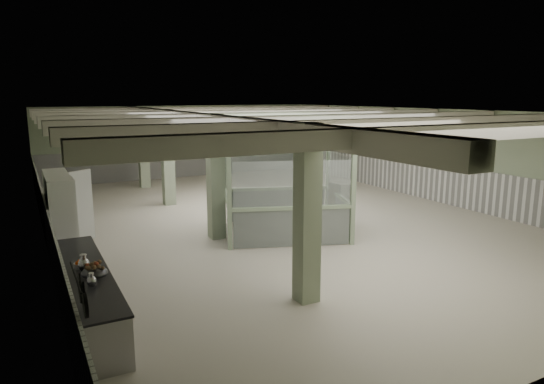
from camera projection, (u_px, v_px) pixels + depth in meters
name	position (u px, v px, depth m)	size (l,w,h in m)	color
floor	(276.00, 220.00, 16.24)	(20.00, 20.00, 0.00)	silver
ceiling	(276.00, 111.00, 15.54)	(14.00, 20.00, 0.02)	beige
wall_back	(184.00, 142.00, 24.58)	(14.00, 0.02, 3.60)	#9BAB89
wall_left	(41.00, 185.00, 12.71)	(0.02, 20.00, 3.60)	#9BAB89
wall_right	(433.00, 155.00, 19.07)	(0.02, 20.00, 3.60)	#9BAB89
wainscot_left	(46.00, 223.00, 12.93)	(0.05, 19.90, 1.50)	white
wainscot_right	(431.00, 181.00, 19.26)	(0.05, 19.90, 1.50)	white
wainscot_back	(184.00, 162.00, 24.77)	(13.90, 0.05, 1.50)	white
girder	(202.00, 120.00, 14.45)	(0.45, 19.90, 0.40)	white
beam_a	(465.00, 133.00, 9.05)	(13.90, 0.35, 0.32)	white
beam_b	(377.00, 125.00, 11.23)	(13.90, 0.35, 0.32)	white
beam_c	(319.00, 121.00, 13.40)	(13.90, 0.35, 0.32)	white
beam_d	(276.00, 117.00, 15.57)	(13.90, 0.35, 0.32)	white
beam_e	(244.00, 114.00, 17.74)	(13.90, 0.35, 0.32)	white
beam_f	(219.00, 112.00, 19.92)	(13.90, 0.35, 0.32)	white
beam_g	(199.00, 111.00, 22.09)	(13.90, 0.35, 0.32)	white
column_a	(307.00, 214.00, 9.54)	(0.42, 0.42, 3.60)	#99A988
column_b	(216.00, 177.00, 13.89)	(0.42, 0.42, 3.60)	#99A988
column_c	(168.00, 158.00, 18.23)	(0.42, 0.42, 3.60)	#99A988
column_d	(143.00, 148.00, 21.71)	(0.42, 0.42, 3.60)	#99A988
hook_rail	(75.00, 277.00, 6.13)	(0.02, 0.02, 1.20)	black
pendant_front	(393.00, 140.00, 11.52)	(0.44, 0.44, 0.22)	#2E3C2D
pendant_mid	(282.00, 127.00, 16.31)	(0.44, 0.44, 0.22)	#2E3C2D
pendant_back	(226.00, 121.00, 20.65)	(0.44, 0.44, 0.22)	#2E3C2D
prep_counter	(87.00, 293.00, 9.09)	(0.82, 4.68, 0.91)	#ACABB0
pitcher_near	(84.00, 263.00, 8.97)	(0.22, 0.25, 0.32)	#ACABB0
pitcher_far	(91.00, 280.00, 8.24)	(0.16, 0.19, 0.24)	#ACABB0
veg_colander	(94.00, 269.00, 8.77)	(0.47, 0.47, 0.21)	#3B3B3F
orange_bowl	(80.00, 266.00, 9.15)	(0.23, 0.23, 0.08)	#B2B2B7
skillet_near	(85.00, 305.00, 5.82)	(0.32, 0.32, 0.04)	black
skillet_far	(81.00, 292.00, 6.19)	(0.28, 0.28, 0.04)	black
walkin_cooler	(61.00, 216.00, 12.47)	(1.09, 2.29, 2.10)	silver
guard_booth	(284.00, 169.00, 14.35)	(4.48, 4.14, 2.95)	#94AC89
filing_cabinet	(340.00, 205.00, 15.25)	(0.46, 0.66, 1.43)	#585A4B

